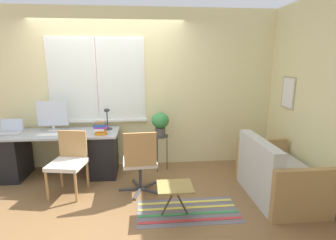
{
  "coord_description": "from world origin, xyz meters",
  "views": [
    {
      "loc": [
        0.56,
        -3.81,
        1.86
      ],
      "look_at": [
        0.94,
        0.17,
        0.94
      ],
      "focal_mm": 28.0,
      "sensor_mm": 36.0,
      "label": 1
    }
  ],
  "objects_px": {
    "potted_plant": "(160,122)",
    "folding_stool": "(175,188)",
    "laptop": "(10,130)",
    "couch_loveseat": "(276,177)",
    "desk_lamp": "(107,117)",
    "book_stack": "(100,128)",
    "monitor": "(52,115)",
    "plant_stand": "(160,139)",
    "office_chair_swivel": "(140,160)",
    "desk_chair_wooden": "(69,160)",
    "mouse": "(67,134)",
    "keyboard": "(50,135)"
  },
  "relations": [
    {
      "from": "potted_plant",
      "to": "folding_stool",
      "type": "height_order",
      "value": "potted_plant"
    },
    {
      "from": "laptop",
      "to": "couch_loveseat",
      "type": "distance_m",
      "value": 4.05
    },
    {
      "from": "desk_lamp",
      "to": "book_stack",
      "type": "distance_m",
      "value": 0.33
    },
    {
      "from": "book_stack",
      "to": "monitor",
      "type": "bearing_deg",
      "value": 160.66
    },
    {
      "from": "monitor",
      "to": "plant_stand",
      "type": "relative_size",
      "value": 0.8
    },
    {
      "from": "monitor",
      "to": "desk_lamp",
      "type": "height_order",
      "value": "monitor"
    },
    {
      "from": "monitor",
      "to": "couch_loveseat",
      "type": "xyz_separation_m",
      "value": [
        3.25,
        -1.09,
        -0.7
      ]
    },
    {
      "from": "monitor",
      "to": "book_stack",
      "type": "xyz_separation_m",
      "value": [
        0.79,
        -0.28,
        -0.16
      ]
    },
    {
      "from": "desk_lamp",
      "to": "office_chair_swivel",
      "type": "distance_m",
      "value": 1.08
    },
    {
      "from": "desk_lamp",
      "to": "desk_chair_wooden",
      "type": "height_order",
      "value": "desk_lamp"
    },
    {
      "from": "laptop",
      "to": "desk_chair_wooden",
      "type": "height_order",
      "value": "laptop"
    },
    {
      "from": "mouse",
      "to": "keyboard",
      "type": "bearing_deg",
      "value": 179.04
    },
    {
      "from": "monitor",
      "to": "book_stack",
      "type": "bearing_deg",
      "value": -19.34
    },
    {
      "from": "potted_plant",
      "to": "desk_chair_wooden",
      "type": "bearing_deg",
      "value": -154.11
    },
    {
      "from": "desk_chair_wooden",
      "to": "office_chair_swivel",
      "type": "bearing_deg",
      "value": 3.96
    },
    {
      "from": "book_stack",
      "to": "plant_stand",
      "type": "height_order",
      "value": "book_stack"
    },
    {
      "from": "laptop",
      "to": "monitor",
      "type": "xyz_separation_m",
      "value": [
        0.64,
        0.07,
        0.21
      ]
    },
    {
      "from": "folding_stool",
      "to": "couch_loveseat",
      "type": "bearing_deg",
      "value": 12.6
    },
    {
      "from": "desk_chair_wooden",
      "to": "couch_loveseat",
      "type": "distance_m",
      "value": 2.9
    },
    {
      "from": "plant_stand",
      "to": "folding_stool",
      "type": "height_order",
      "value": "plant_stand"
    },
    {
      "from": "desk_lamp",
      "to": "plant_stand",
      "type": "height_order",
      "value": "desk_lamp"
    },
    {
      "from": "book_stack",
      "to": "desk_lamp",
      "type": "bearing_deg",
      "value": 76.97
    },
    {
      "from": "monitor",
      "to": "potted_plant",
      "type": "relative_size",
      "value": 1.26
    },
    {
      "from": "monitor",
      "to": "mouse",
      "type": "xyz_separation_m",
      "value": [
        0.28,
        -0.28,
        -0.24
      ]
    },
    {
      "from": "keyboard",
      "to": "couch_loveseat",
      "type": "xyz_separation_m",
      "value": [
        3.23,
        -0.81,
        -0.45
      ]
    },
    {
      "from": "office_chair_swivel",
      "to": "folding_stool",
      "type": "height_order",
      "value": "office_chair_swivel"
    },
    {
      "from": "book_stack",
      "to": "potted_plant",
      "type": "xyz_separation_m",
      "value": [
        0.94,
        0.24,
        0.02
      ]
    },
    {
      "from": "office_chair_swivel",
      "to": "plant_stand",
      "type": "xyz_separation_m",
      "value": [
        0.34,
        0.76,
        0.06
      ]
    },
    {
      "from": "mouse",
      "to": "potted_plant",
      "type": "height_order",
      "value": "potted_plant"
    },
    {
      "from": "book_stack",
      "to": "couch_loveseat",
      "type": "relative_size",
      "value": 0.16
    },
    {
      "from": "office_chair_swivel",
      "to": "couch_loveseat",
      "type": "xyz_separation_m",
      "value": [
        1.86,
        -0.29,
        -0.19
      ]
    },
    {
      "from": "couch_loveseat",
      "to": "folding_stool",
      "type": "height_order",
      "value": "couch_loveseat"
    },
    {
      "from": "couch_loveseat",
      "to": "desk_lamp",
      "type": "bearing_deg",
      "value": 65.12
    },
    {
      "from": "office_chair_swivel",
      "to": "potted_plant",
      "type": "distance_m",
      "value": 0.91
    },
    {
      "from": "mouse",
      "to": "plant_stand",
      "type": "xyz_separation_m",
      "value": [
        1.45,
        0.24,
        -0.2
      ]
    },
    {
      "from": "couch_loveseat",
      "to": "plant_stand",
      "type": "height_order",
      "value": "couch_loveseat"
    },
    {
      "from": "mouse",
      "to": "desk_chair_wooden",
      "type": "bearing_deg",
      "value": -74.09
    },
    {
      "from": "desk_chair_wooden",
      "to": "laptop",
      "type": "bearing_deg",
      "value": 160.06
    },
    {
      "from": "desk_lamp",
      "to": "office_chair_swivel",
      "type": "height_order",
      "value": "desk_lamp"
    },
    {
      "from": "desk_lamp",
      "to": "office_chair_swivel",
      "type": "bearing_deg",
      "value": -56.8
    },
    {
      "from": "book_stack",
      "to": "office_chair_swivel",
      "type": "bearing_deg",
      "value": -40.53
    },
    {
      "from": "desk_chair_wooden",
      "to": "couch_loveseat",
      "type": "height_order",
      "value": "desk_chair_wooden"
    },
    {
      "from": "laptop",
      "to": "keyboard",
      "type": "relative_size",
      "value": 0.95
    },
    {
      "from": "plant_stand",
      "to": "couch_loveseat",
      "type": "bearing_deg",
      "value": -34.67
    },
    {
      "from": "mouse",
      "to": "folding_stool",
      "type": "xyz_separation_m",
      "value": [
        1.53,
        -1.13,
        -0.39
      ]
    },
    {
      "from": "mouse",
      "to": "book_stack",
      "type": "relative_size",
      "value": 0.3
    },
    {
      "from": "keyboard",
      "to": "plant_stand",
      "type": "distance_m",
      "value": 1.73
    },
    {
      "from": "keyboard",
      "to": "desk_chair_wooden",
      "type": "distance_m",
      "value": 0.61
    },
    {
      "from": "book_stack",
      "to": "potted_plant",
      "type": "relative_size",
      "value": 0.52
    },
    {
      "from": "monitor",
      "to": "plant_stand",
      "type": "height_order",
      "value": "monitor"
    }
  ]
}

